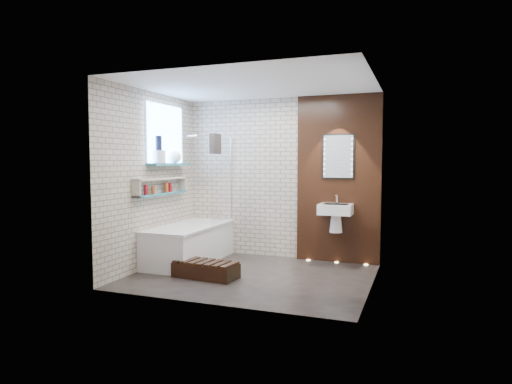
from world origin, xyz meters
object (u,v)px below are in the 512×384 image
at_px(walnut_step, 206,270).
at_px(bath_screen, 222,180).
at_px(bathtub, 190,243).
at_px(washbasin, 336,213).
at_px(led_mirror, 338,157).

bearing_deg(walnut_step, bath_screen, 104.49).
distance_m(bathtub, washbasin, 2.32).
distance_m(washbasin, walnut_step, 2.16).
bearing_deg(walnut_step, led_mirror, 45.38).
height_order(washbasin, led_mirror, led_mirror).
height_order(bathtub, led_mirror, led_mirror).
relative_size(bathtub, led_mirror, 2.49).
bearing_deg(bathtub, washbasin, 16.01).
distance_m(bathtub, led_mirror, 2.68).
height_order(bath_screen, led_mirror, led_mirror).
relative_size(bathtub, washbasin, 3.00).
distance_m(bathtub, bath_screen, 1.14).
distance_m(bath_screen, walnut_step, 1.71).
xyz_separation_m(bath_screen, walnut_step, (0.31, -1.19, -1.18)).
height_order(led_mirror, walnut_step, led_mirror).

